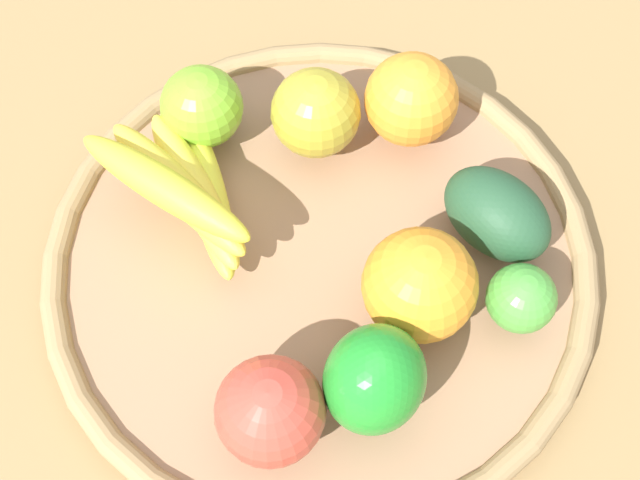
# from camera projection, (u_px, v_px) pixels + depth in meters

# --- Properties ---
(ground_plane) EXTENTS (2.40, 2.40, 0.00)m
(ground_plane) POSITION_uv_depth(u_px,v_px,m) (320.00, 269.00, 0.69)
(ground_plane) COLOR olive
(ground_plane) RESTS_ON ground
(basket) EXTENTS (0.44, 0.44, 0.03)m
(basket) POSITION_uv_depth(u_px,v_px,m) (320.00, 261.00, 0.67)
(basket) COLOR #9A7353
(basket) RESTS_ON ground_plane
(banana_bunch) EXTENTS (0.16, 0.11, 0.07)m
(banana_bunch) POSITION_uv_depth(u_px,v_px,m) (186.00, 189.00, 0.65)
(banana_bunch) COLOR yellow
(banana_bunch) RESTS_ON basket
(lime_0) EXTENTS (0.06, 0.06, 0.05)m
(lime_0) POSITION_uv_depth(u_px,v_px,m) (521.00, 298.00, 0.61)
(lime_0) COLOR green
(lime_0) RESTS_ON basket
(avocado) EXTENTS (0.10, 0.08, 0.06)m
(avocado) POSITION_uv_depth(u_px,v_px,m) (497.00, 214.00, 0.64)
(avocado) COLOR #234B2E
(avocado) RESTS_ON basket
(apple_2) EXTENTS (0.10, 0.10, 0.08)m
(apple_2) POSITION_uv_depth(u_px,v_px,m) (270.00, 411.00, 0.56)
(apple_2) COLOR #C34334
(apple_2) RESTS_ON basket
(apple_1) EXTENTS (0.08, 0.08, 0.07)m
(apple_1) POSITION_uv_depth(u_px,v_px,m) (316.00, 113.00, 0.68)
(apple_1) COLOR #AB9E2D
(apple_1) RESTS_ON basket
(bell_pepper) EXTENTS (0.09, 0.10, 0.09)m
(bell_pepper) POSITION_uv_depth(u_px,v_px,m) (375.00, 379.00, 0.57)
(bell_pepper) COLOR #208E29
(bell_pepper) RESTS_ON basket
(orange_1) EXTENTS (0.11, 0.11, 0.08)m
(orange_1) POSITION_uv_depth(u_px,v_px,m) (411.00, 99.00, 0.68)
(orange_1) COLOR orange
(orange_1) RESTS_ON basket
(orange_0) EXTENTS (0.11, 0.11, 0.08)m
(orange_0) POSITION_uv_depth(u_px,v_px,m) (420.00, 285.00, 0.60)
(orange_0) COLOR orange
(orange_0) RESTS_ON basket
(apple_0) EXTENTS (0.09, 0.09, 0.07)m
(apple_0) POSITION_uv_depth(u_px,v_px,m) (202.00, 107.00, 0.69)
(apple_0) COLOR #78BB2C
(apple_0) RESTS_ON basket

